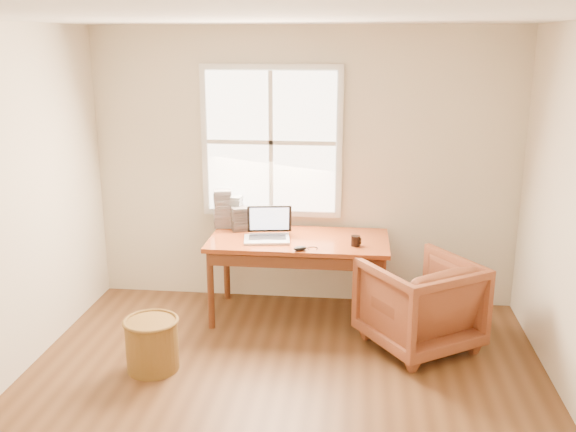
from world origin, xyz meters
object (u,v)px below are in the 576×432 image
wicker_stool (152,345)px  cd_stack_a (234,212)px  laptop (267,224)px  coffee_mug (356,241)px  desk (299,240)px  armchair (419,303)px

wicker_stool → cd_stack_a: bearing=74.9°
laptop → coffee_mug: (0.78, -0.06, -0.11)m
wicker_stool → laptop: 1.45m
wicker_stool → cd_stack_a: 1.62m
desk → coffee_mug: 0.53m
coffee_mug → desk: bearing=160.6°
laptop → desk: bearing=11.1°
armchair → cd_stack_a: cd_stack_a is taller
desk → cd_stack_a: bearing=155.3°
wicker_stool → coffee_mug: size_ratio=4.49×
coffee_mug → cd_stack_a: (-1.15, 0.45, 0.10)m
cd_stack_a → coffee_mug: bearing=-21.5°
laptop → coffee_mug: laptop is taller
desk → coffee_mug: coffee_mug is taller
wicker_stool → coffee_mug: bearing=32.0°
coffee_mug → cd_stack_a: cd_stack_a is taller
desk → cd_stack_a: cd_stack_a is taller
wicker_stool → desk: bearing=47.4°
wicker_stool → cd_stack_a: cd_stack_a is taller
laptop → cd_stack_a: 0.54m
coffee_mug → cd_stack_a: bearing=156.3°
wicker_stool → coffee_mug: (1.53, 0.96, 0.59)m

